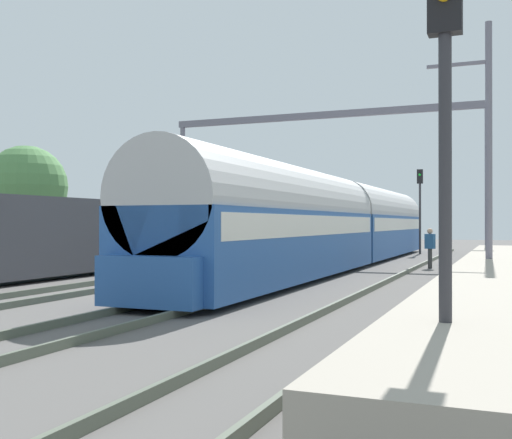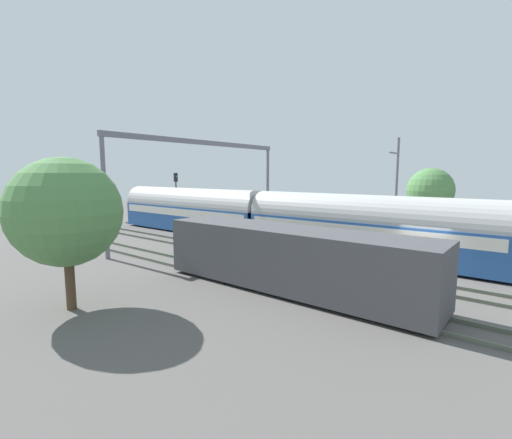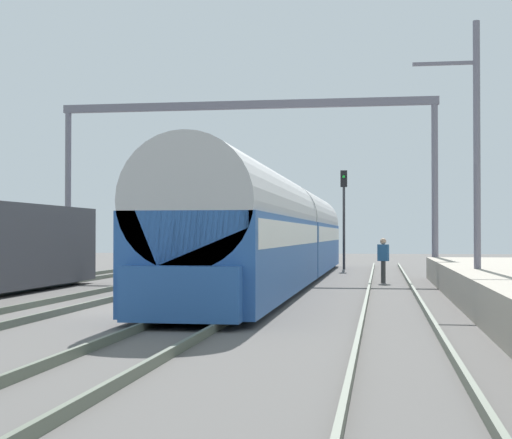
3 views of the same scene
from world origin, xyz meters
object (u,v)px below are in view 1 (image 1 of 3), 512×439
Objects in this scene: freight_car at (75,236)px; catenary_gantry at (321,148)px; person_crossing at (430,245)px; railway_signal_far at (420,200)px; passenger_train at (340,223)px; railway_signal_near at (445,114)px.

catenary_gantry is (6.31, 12.24, 4.46)m from freight_car.
person_crossing is 0.32× the size of railway_signal_far.
passenger_train is at bearing -98.66° from railway_signal_far.
catenary_gantry is at bearing -115.29° from railway_signal_far.
freight_car is 2.43× the size of railway_signal_far.
freight_car is (-8.42, -8.16, -0.50)m from passenger_train.
catenary_gantry reaches higher than railway_signal_far.
railway_signal_far reaches higher than freight_car.
passenger_train is at bearing 107.39° from railway_signal_near.
freight_car is at bearing -117.29° from catenary_gantry.
railway_signal_near reaches higher than person_crossing.
railway_signal_far is (1.92, 12.59, 1.44)m from passenger_train.
railway_signal_far is (-2.06, 12.61, 2.38)m from person_crossing.
freight_car is 7.51× the size of person_crossing.
railway_signal_far is (10.34, 20.75, 1.94)m from freight_car.
passenger_train is 21.92m from railway_signal_near.
railway_signal_far is at bearing 117.13° from person_crossing.
person_crossing is 13.00m from railway_signal_far.
freight_car is 2.64× the size of railway_signal_near.
person_crossing is 8.83m from catenary_gantry.
passenger_train is 4.09m from person_crossing.
passenger_train is at bearing -62.68° from catenary_gantry.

